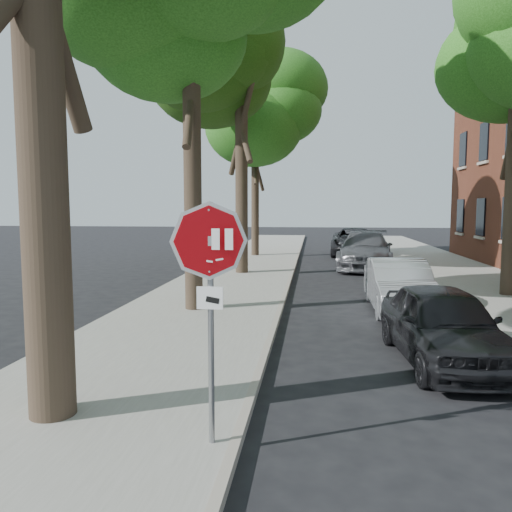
{
  "coord_description": "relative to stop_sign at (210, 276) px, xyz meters",
  "views": [
    {
      "loc": [
        0.38,
        -5.11,
        2.68
      ],
      "look_at": [
        -0.35,
        1.14,
        2.05
      ],
      "focal_mm": 35.0,
      "sensor_mm": 36.0,
      "label": 1
    }
  ],
  "objects": [
    {
      "name": "curb_right",
      "position": [
        4.65,
        12.03,
        -1.88
      ],
      "size": [
        0.12,
        55.0,
        0.13
      ],
      "primitive_type": "cube",
      "color": "#9E9384",
      "rests_on": "ground"
    },
    {
      "name": "tree_far",
      "position": [
        -2.02,
        21.14,
        5.26
      ],
      "size": [
        5.29,
        4.91,
        9.33
      ],
      "color": "black",
      "rests_on": "sidewalk_left"
    },
    {
      "name": "sidewalk_right",
      "position": [
        6.7,
        12.03,
        -1.89
      ],
      "size": [
        4.0,
        55.0,
        0.12
      ],
      "primitive_type": "cube",
      "color": "gray",
      "rests_on": "ground"
    },
    {
      "name": "tree_mid_b",
      "position": [
        -1.72,
        14.15,
        6.05
      ],
      "size": [
        5.88,
        5.46,
        10.36
      ],
      "color": "black",
      "rests_on": "sidewalk_left"
    },
    {
      "name": "car_a",
      "position": [
        3.3,
        3.62,
        -1.29
      ],
      "size": [
        1.85,
        4.0,
        1.33
      ],
      "primitive_type": "imported",
      "rotation": [
        0.0,
        0.0,
        0.07
      ],
      "color": "black",
      "rests_on": "ground"
    },
    {
      "name": "car_c",
      "position": [
        3.3,
        16.85,
        -1.15
      ],
      "size": [
        2.86,
        5.74,
        1.6
      ],
      "primitive_type": "imported",
      "rotation": [
        0.0,
        0.0,
        -0.12
      ],
      "color": "#525358",
      "rests_on": "ground"
    },
    {
      "name": "stop_sign",
      "position": [
        0.0,
        0.0,
        0.0
      ],
      "size": [
        0.76,
        0.34,
        2.61
      ],
      "color": "gray",
      "rests_on": "sidewalk_left"
    },
    {
      "name": "car_b",
      "position": [
        3.26,
        7.87,
        -1.29
      ],
      "size": [
        1.4,
        4.01,
        1.32
      ],
      "primitive_type": "imported",
      "rotation": [
        0.0,
        0.0,
        0.0
      ],
      "color": "#A1A5A9",
      "rests_on": "ground"
    },
    {
      "name": "ground",
      "position": [
        0.7,
        0.03,
        -1.95
      ],
      "size": [
        120.0,
        120.0,
        0.0
      ],
      "primitive_type": "plane",
      "color": "black",
      "rests_on": "ground"
    },
    {
      "name": "sidewalk_left",
      "position": [
        -1.8,
        12.03,
        -1.89
      ],
      "size": [
        4.0,
        55.0,
        0.12
      ],
      "primitive_type": "cube",
      "color": "gray",
      "rests_on": "ground"
    },
    {
      "name": "tree_mid_a",
      "position": [
        -1.92,
        7.14,
        5.66
      ],
      "size": [
        5.59,
        5.19,
        9.84
      ],
      "color": "black",
      "rests_on": "sidewalk_left"
    },
    {
      "name": "curb_left",
      "position": [
        0.25,
        12.03,
        -1.88
      ],
      "size": [
        0.12,
        55.0,
        0.13
      ],
      "primitive_type": "cube",
      "color": "#9E9384",
      "rests_on": "ground"
    },
    {
      "name": "car_d",
      "position": [
        3.3,
        22.61,
        -1.2
      ],
      "size": [
        2.81,
        5.53,
        1.5
      ],
      "primitive_type": "imported",
      "rotation": [
        0.0,
        0.0,
        -0.06
      ],
      "color": "black",
      "rests_on": "ground"
    }
  ]
}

